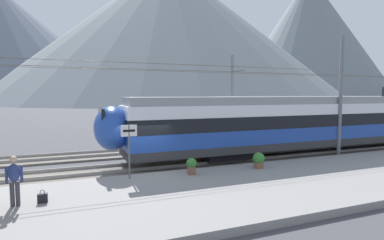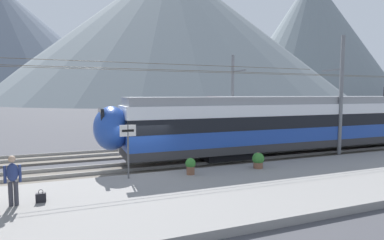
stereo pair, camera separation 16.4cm
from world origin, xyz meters
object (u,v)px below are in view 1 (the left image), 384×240
handbag_beside_passenger (43,198)px  train_far_track (352,114)px  catenary_mast_mid (339,95)px  potted_plant_by_shelter (192,165)px  passenger_walking (14,178)px  catenary_mast_far_side (233,97)px  potted_plant_platform_edge (259,159)px  train_near_platform (338,120)px  platform_sign (129,139)px

handbag_beside_passenger → train_far_track: bearing=20.0°
train_far_track → catenary_mast_mid: (-8.02, -5.86, 1.74)m
catenary_mast_mid → potted_plant_by_shelter: size_ratio=63.16×
train_far_track → passenger_walking: bearing=-160.5°
catenary_mast_mid → passenger_walking: catenary_mast_mid is taller
catenary_mast_far_side → potted_plant_platform_edge: catenary_mast_far_side is taller
train_near_platform → handbag_beside_passenger: train_near_platform is taller
platform_sign → potted_plant_platform_edge: platform_sign is taller
train_far_track → catenary_mast_mid: 10.08m
train_far_track → platform_sign: size_ratio=13.01×
train_near_platform → handbag_beside_passenger: bearing=-166.1°
catenary_mast_mid → handbag_beside_passenger: bearing=-169.3°
platform_sign → train_far_track: bearing=18.3°
handbag_beside_passenger → potted_plant_by_shelter: (6.13, 1.58, 0.27)m
train_near_platform → passenger_walking: size_ratio=18.97×
passenger_walking → potted_plant_by_shelter: size_ratio=2.20×
potted_plant_by_shelter → platform_sign: bearing=172.7°
catenary_mast_mid → catenary_mast_far_side: 8.29m
catenary_mast_mid → potted_plant_by_shelter: 11.24m
train_far_track → handbag_beside_passenger: size_ratio=68.87×
catenary_mast_mid → handbag_beside_passenger: size_ratio=108.11×
potted_plant_by_shelter → handbag_beside_passenger: bearing=-165.5°
passenger_walking → handbag_beside_passenger: bearing=2.1°
train_far_track → passenger_walking: train_far_track is taller
train_far_track → catenary_mast_mid: bearing=-143.8°
train_near_platform → passenger_walking: bearing=-166.6°
catenary_mast_far_side → potted_plant_platform_edge: 10.42m
train_far_track → catenary_mast_far_side: bearing=171.5°
passenger_walking → potted_plant_by_shelter: bearing=13.1°
catenary_mast_mid → passenger_walking: 18.09m
train_far_track → potted_plant_by_shelter: (-18.67, -7.44, -1.50)m
potted_plant_by_shelter → train_near_platform: bearing=13.6°
train_near_platform → catenary_mast_mid: (-1.41, -1.35, 1.74)m
platform_sign → handbag_beside_passenger: bearing=-149.8°
train_far_track → handbag_beside_passenger: 26.45m
passenger_walking → handbag_beside_passenger: (0.81, 0.03, -0.78)m
train_far_track → catenary_mast_far_side: 11.64m
train_near_platform → catenary_mast_mid: 2.61m
train_near_platform → platform_sign: size_ratio=13.47×
train_far_track → catenary_mast_mid: size_ratio=0.64×
platform_sign → passenger_walking: size_ratio=1.41×
train_near_platform → platform_sign: 15.08m
catenary_mast_mid → potted_plant_platform_edge: 7.93m
platform_sign → potted_plant_by_shelter: size_ratio=3.09×
train_near_platform → train_far_track: (6.61, 4.51, -0.00)m
potted_plant_by_shelter → passenger_walking: bearing=-166.9°
catenary_mast_far_side → potted_plant_platform_edge: bearing=-111.6°
platform_sign → passenger_walking: platform_sign is taller
catenary_mast_mid → catenary_mast_far_side: catenary_mast_mid is taller
catenary_mast_far_side → potted_plant_by_shelter: 12.09m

